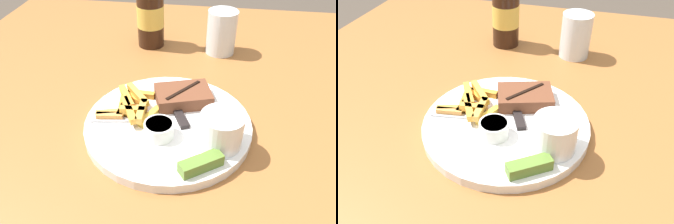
{
  "view_description": "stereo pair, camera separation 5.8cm",
  "coord_description": "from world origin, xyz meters",
  "views": [
    {
      "loc": [
        0.07,
        -0.45,
        1.16
      ],
      "look_at": [
        0.0,
        0.0,
        0.8
      ],
      "focal_mm": 35.0,
      "sensor_mm": 36.0,
      "label": 1
    },
    {
      "loc": [
        0.12,
        -0.44,
        1.16
      ],
      "look_at": [
        0.0,
        0.0,
        0.8
      ],
      "focal_mm": 35.0,
      "sensor_mm": 36.0,
      "label": 2
    }
  ],
  "objects": [
    {
      "name": "fries_pile",
      "position": [
        -0.07,
        0.02,
        0.79
      ],
      "size": [
        0.12,
        0.12,
        0.02
      ],
      "color": "gold",
      "rests_on": "dinner_plate"
    },
    {
      "name": "dining_table",
      "position": [
        0.0,
        0.0,
        0.69
      ],
      "size": [
        1.17,
        1.28,
        0.77
      ],
      "color": "#935B2D",
      "rests_on": "ground_plane"
    },
    {
      "name": "knife_utensil",
      "position": [
        0.01,
        0.04,
        0.79
      ],
      "size": [
        0.08,
        0.16,
        0.01
      ],
      "rotation": [
        0.0,
        0.0,
        2.0
      ],
      "color": "#B7B7BC",
      "rests_on": "dinner_plate"
    },
    {
      "name": "coleslaw_cup",
      "position": [
        0.09,
        -0.05,
        0.82
      ],
      "size": [
        0.07,
        0.07,
        0.06
      ],
      "color": "white",
      "rests_on": "dinner_plate"
    },
    {
      "name": "drinking_glass",
      "position": [
        0.09,
        0.32,
        0.82
      ],
      "size": [
        0.07,
        0.07,
        0.11
      ],
      "color": "silver",
      "rests_on": "dining_table"
    },
    {
      "name": "dipping_sauce_cup",
      "position": [
        -0.01,
        -0.04,
        0.8
      ],
      "size": [
        0.05,
        0.05,
        0.03
      ],
      "color": "silver",
      "rests_on": "dinner_plate"
    },
    {
      "name": "dinner_plate",
      "position": [
        0.0,
        0.0,
        0.77
      ],
      "size": [
        0.3,
        0.3,
        0.02
      ],
      "color": "white",
      "rests_on": "dining_table"
    },
    {
      "name": "beer_bottle",
      "position": [
        -0.09,
        0.33,
        0.85
      ],
      "size": [
        0.07,
        0.07,
        0.23
      ],
      "color": "black",
      "rests_on": "dining_table"
    },
    {
      "name": "steak_portion",
      "position": [
        0.02,
        0.06,
        0.8
      ],
      "size": [
        0.12,
        0.1,
        0.03
      ],
      "color": "brown",
      "rests_on": "dinner_plate"
    },
    {
      "name": "pickle_spear",
      "position": [
        0.07,
        -0.11,
        0.79
      ],
      "size": [
        0.07,
        0.06,
        0.02
      ],
      "color": "#567A2D",
      "rests_on": "dinner_plate"
    },
    {
      "name": "fork_utensil",
      "position": [
        -0.08,
        -0.01,
        0.78
      ],
      "size": [
        0.13,
        0.03,
        0.0
      ],
      "rotation": [
        0.0,
        0.0,
        6.43
      ],
      "color": "#B7B7BC",
      "rests_on": "dinner_plate"
    }
  ]
}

